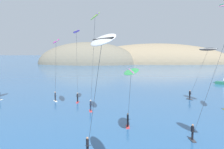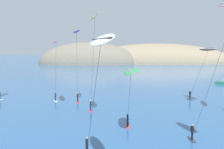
{
  "view_description": "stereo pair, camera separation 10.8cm",
  "coord_description": "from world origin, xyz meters",
  "views": [
    {
      "loc": [
        4.29,
        -11.34,
        9.52
      ],
      "look_at": [
        1.84,
        28.85,
        5.54
      ],
      "focal_mm": 45.0,
      "sensor_mm": 36.0,
      "label": 1
    },
    {
      "loc": [
        4.39,
        -11.33,
        9.52
      ],
      "look_at": [
        1.84,
        28.85,
        5.54
      ],
      "focal_mm": 45.0,
      "sensor_mm": 36.0,
      "label": 2
    }
  ],
  "objects": [
    {
      "name": "headland_island",
      "position": [
        5.55,
        148.09,
        0.0
      ],
      "size": [
        110.52,
        36.74,
        24.3
      ],
      "color": "#84755B",
      "rests_on": "ground"
    },
    {
      "name": "kitesurfer_green",
      "position": [
        4.48,
        18.05,
        6.48
      ],
      "size": [
        2.01,
        6.88,
        7.34
      ],
      "color": "red",
      "rests_on": "ground"
    },
    {
      "name": "kitesurfer_white",
      "position": [
        2.35,
        7.55,
        9.19
      ],
      "size": [
        3.52,
        8.67,
        10.45
      ],
      "color": "yellow",
      "rests_on": "ground"
    },
    {
      "name": "kitesurfer_magenta",
      "position": [
        -7.05,
        31.7,
        9.5
      ],
      "size": [
        3.63,
        8.93,
        10.79
      ],
      "color": "silver",
      "rests_on": "ground"
    },
    {
      "name": "kitesurfer_purple",
      "position": [
        -4.2,
        33.75,
        10.79
      ],
      "size": [
        1.9,
        5.45,
        12.26
      ],
      "color": "red",
      "rests_on": "ground"
    },
    {
      "name": "kitesurfer_black",
      "position": [
        16.81,
        35.27,
        8.31
      ],
      "size": [
        3.53,
        7.97,
        9.44
      ],
      "color": "#2D2D33",
      "rests_on": "ground"
    },
    {
      "name": "kitesurfer_lime",
      "position": [
        -0.1,
        24.33,
        12.17
      ],
      "size": [
        2.94,
        8.89,
        13.78
      ],
      "color": "red",
      "rests_on": "ground"
    }
  ]
}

